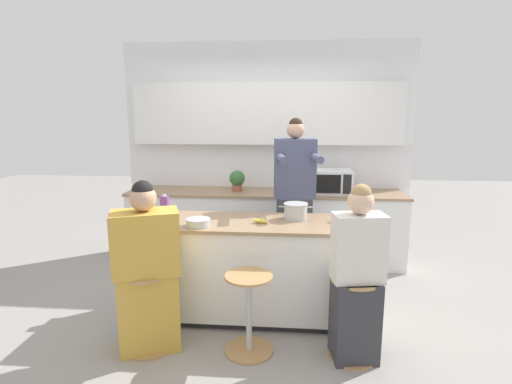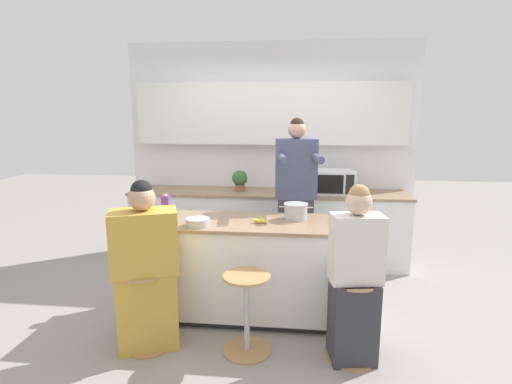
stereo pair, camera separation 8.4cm
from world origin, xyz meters
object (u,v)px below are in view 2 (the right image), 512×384
at_px(person_seated_near, 355,283).
at_px(fruit_bowl, 198,222).
at_px(bar_stool_center, 247,311).
at_px(person_cooking, 295,207).
at_px(person_wrapped_blanket, 146,272).
at_px(microwave, 332,182).
at_px(coffee_cup_near, 341,217).
at_px(potted_plant, 240,179).
at_px(bar_stool_leftmost, 146,307).
at_px(cooking_pot, 296,211).
at_px(juice_carton, 166,204).
at_px(banana_bunch, 260,221).
at_px(kitchen_island, 255,268).
at_px(bar_stool_rightmost, 352,316).

distance_m(person_seated_near, fruit_bowl, 1.36).
relative_size(bar_stool_center, person_cooking, 0.35).
bearing_deg(person_wrapped_blanket, microwave, 31.43).
bearing_deg(microwave, fruit_bowl, -128.50).
relative_size(coffee_cup_near, potted_plant, 0.48).
xyz_separation_m(bar_stool_leftmost, fruit_bowl, (0.33, 0.40, 0.59)).
bearing_deg(cooking_pot, potted_plant, 118.60).
bearing_deg(juice_carton, banana_bunch, -17.75).
height_order(bar_stool_center, potted_plant, potted_plant).
bearing_deg(person_wrapped_blanket, potted_plant, 57.50).
distance_m(bar_stool_leftmost, potted_plant, 2.15).
xyz_separation_m(bar_stool_center, juice_carton, (-0.89, 0.83, 0.63)).
relative_size(kitchen_island, person_seated_near, 1.48).
height_order(bar_stool_leftmost, potted_plant, potted_plant).
relative_size(cooking_pot, banana_bunch, 2.16).
distance_m(person_cooking, potted_plant, 1.06).
xyz_separation_m(kitchen_island, potted_plant, (-0.34, 1.39, 0.58)).
height_order(kitchen_island, microwave, microwave).
distance_m(bar_stool_rightmost, banana_bunch, 1.08).
bearing_deg(banana_bunch, person_wrapped_blanket, -146.18).
relative_size(coffee_cup_near, microwave, 0.23).
xyz_separation_m(fruit_bowl, coffee_cup_near, (1.22, 0.26, 0.01)).
relative_size(cooking_pot, microwave, 0.59).
xyz_separation_m(bar_stool_rightmost, person_seated_near, (0.00, -0.02, 0.28)).
height_order(juice_carton, potted_plant, potted_plant).
xyz_separation_m(kitchen_island, coffee_cup_near, (0.75, 0.06, 0.48)).
xyz_separation_m(person_seated_near, banana_bunch, (-0.75, 0.55, 0.30)).
bearing_deg(juice_carton, coffee_cup_near, -6.60).
bearing_deg(person_wrapped_blanket, banana_bunch, 13.65).
xyz_separation_m(person_seated_near, microwave, (-0.03, 1.95, 0.42)).
distance_m(kitchen_island, microwave, 1.66).
bearing_deg(bar_stool_rightmost, banana_bunch, 144.83).
height_order(bar_stool_leftmost, person_wrapped_blanket, person_wrapped_blanket).
xyz_separation_m(person_cooking, coffee_cup_near, (0.40, -0.54, 0.05)).
bearing_deg(person_cooking, person_wrapped_blanket, -140.54).
height_order(person_seated_near, potted_plant, person_seated_near).
distance_m(person_cooking, coffee_cup_near, 0.68).
bearing_deg(juice_carton, kitchen_island, -15.64).
bearing_deg(bar_stool_leftmost, person_cooking, 46.53).
bearing_deg(cooking_pot, juice_carton, 173.47).
relative_size(kitchen_island, person_wrapped_blanket, 1.47).
distance_m(bar_stool_leftmost, person_wrapped_blanket, 0.29).
height_order(bar_stool_leftmost, juice_carton, juice_carton).
bearing_deg(banana_bunch, bar_stool_leftmost, -146.79).
height_order(bar_stool_center, coffee_cup_near, coffee_cup_near).
xyz_separation_m(fruit_bowl, banana_bunch, (0.51, 0.15, -0.01)).
distance_m(bar_stool_rightmost, cooking_pot, 1.03).
xyz_separation_m(person_wrapped_blanket, banana_bunch, (0.82, 0.55, 0.28)).
relative_size(person_wrapped_blanket, person_seated_near, 1.00).
xyz_separation_m(cooking_pot, banana_bunch, (-0.31, -0.16, -0.05)).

